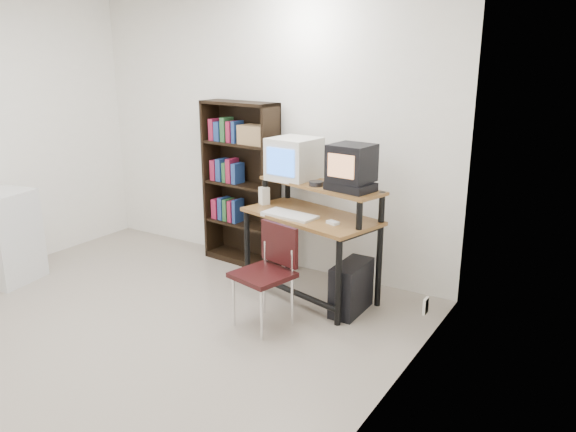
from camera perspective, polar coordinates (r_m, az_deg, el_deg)
The scene contains 17 objects.
floor at distance 4.48m, azimuth -17.33°, elevation -11.85°, with size 4.00×4.00×0.01m, color #A89B8B.
back_wall at distance 5.51m, azimuth -2.63°, elevation 8.43°, with size 4.00×0.01×2.60m, color white.
right_wall at distance 2.83m, azimuth 7.99°, elevation 0.77°, with size 0.01×4.00×2.60m, color white.
computer_desk at distance 4.77m, azimuth 2.48°, elevation -0.37°, with size 1.28×0.86×0.98m.
crt_monitor at distance 4.95m, azimuth 0.63°, elevation 5.83°, with size 0.42×0.43×0.37m.
vcr at distance 4.55m, azimuth 6.37°, elevation 2.94°, with size 0.36×0.26×0.08m, color black.
crt_tv at distance 4.53m, azimuth 6.47°, elevation 5.36°, with size 0.35×0.35×0.30m.
cd_spindle at distance 4.69m, azimuth 2.87°, elevation 3.23°, with size 0.12×0.12×0.05m, color #26262B.
keyboard at distance 4.69m, azimuth 0.17°, elevation 0.02°, with size 0.47×0.21×0.04m, color silver.
mousepad at distance 4.48m, azimuth 4.56°, elevation -1.03°, with size 0.22×0.18×0.01m, color black.
mouse at distance 4.49m, azimuth 4.57°, elevation -0.73°, with size 0.10×0.06×0.03m, color white.
desk_speaker at distance 5.06m, azimuth -2.43°, elevation 1.99°, with size 0.08×0.07×0.17m, color silver.
pc_tower at distance 4.63m, azimuth 6.45°, elevation -7.24°, with size 0.20×0.45×0.42m, color black.
school_chair at distance 4.31m, azimuth -1.96°, elevation -5.02°, with size 0.48×0.48×0.79m.
bookshelf at distance 5.56m, azimuth -4.67°, elevation 3.56°, with size 0.82×0.34×1.61m.
mini_fridge at distance 5.79m, azimuth -26.99°, elevation -1.88°, with size 0.58×0.58×0.85m.
wall_outlet at distance 4.20m, azimuth 13.81°, elevation -8.87°, with size 0.02×0.08×0.12m, color beige.
Camera 1 is at (3.09, -2.50, 2.05)m, focal length 35.00 mm.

